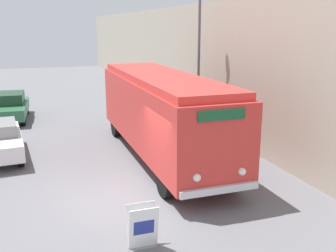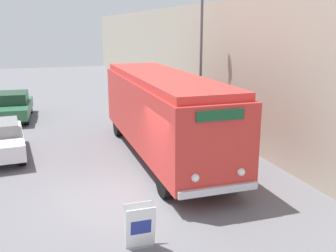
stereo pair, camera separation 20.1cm
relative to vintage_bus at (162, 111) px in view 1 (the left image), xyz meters
name	(u,v)px [view 1 (the left image)]	position (x,y,z in m)	size (l,w,h in m)	color
ground_plane	(121,198)	(-2.33, -3.25, -1.83)	(80.00, 80.00, 0.00)	slate
building_wall_right	(188,61)	(3.76, 6.75, 1.19)	(0.30, 60.00, 6.05)	#B2A893
vintage_bus	(162,111)	(0.00, 0.00, 0.00)	(2.44, 10.02, 3.21)	black
sign_board	(143,227)	(-2.43, -5.96, -1.34)	(0.68, 0.38, 1.02)	gray
streetlamp	(199,42)	(2.59, 2.52, 2.43)	(0.36, 0.36, 6.60)	#595E60
parked_car_mid	(10,106)	(-5.80, 8.55, -1.09)	(1.98, 4.42, 1.46)	black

